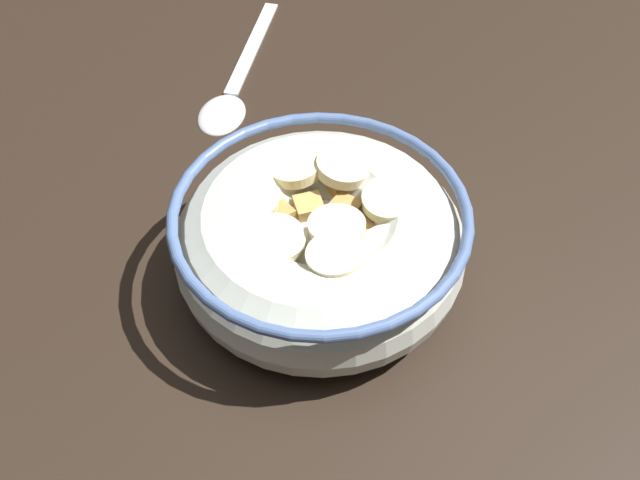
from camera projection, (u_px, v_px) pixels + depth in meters
The scene contains 3 objects.
ground_plane at pixel (320, 287), 41.59cm from camera, with size 122.45×122.45×2.00cm, color black.
cereal_bowl at pixel (320, 241), 38.63cm from camera, with size 15.27×15.27×5.57cm.
spoon at pixel (231, 91), 50.95cm from camera, with size 10.09×14.49×0.80cm.
Camera 1 is at (17.46, -18.30, 32.12)cm, focal length 41.88 mm.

